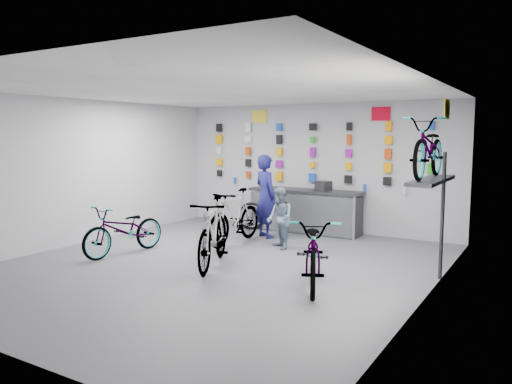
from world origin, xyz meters
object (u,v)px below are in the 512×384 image
Objects in this scene: bike_left at (124,230)px; bike_service at (235,216)px; bike_center at (213,233)px; bike_right at (314,250)px; clerk at (266,196)px; customer at (280,218)px; counter at (305,211)px.

bike_service is (1.26, 1.88, 0.09)m from bike_left.
bike_center reaches higher than bike_right.
clerk is 1.48× the size of customer.
clerk reaches higher than bike_center.
bike_center is 1.05× the size of bike_service.
bike_service is (-2.64, 1.84, 0.03)m from bike_right.
counter is at bearing 141.38° from customer.
counter is 2.01m from bike_service.
bike_service is 0.99m from clerk.
bike_service is 1.04m from customer.
bike_center reaches higher than counter.
bike_center reaches higher than bike_left.
clerk is (-0.50, -0.97, 0.43)m from counter.
bike_service reaches higher than counter.
bike_left is 2.27m from bike_service.
bike_center reaches higher than bike_service.
bike_service is (-0.72, -1.87, 0.08)m from counter.
bike_service is at bearing -111.00° from counter.
bike_service is 1.04× the size of clerk.
clerk is at bearing 78.04° from bike_center.
customer is (1.03, 0.05, 0.05)m from bike_service.
bike_center is 1.90m from bike_service.
counter is 1.32× the size of bike_right.
customer is at bearing 46.48° from bike_left.
counter is at bearing 92.79° from bike_right.
customer is at bearing 57.59° from bike_center.
bike_left is 0.91× the size of bike_center.
bike_right reaches higher than counter.
bike_service is at bearing 104.52° from clerk.
bike_center is 1.09× the size of clerk.
customer is (0.32, -1.82, 0.13)m from counter.
counter is 4.25m from bike_left.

